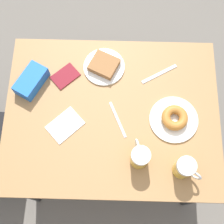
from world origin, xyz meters
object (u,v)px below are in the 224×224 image
Objects in this scene: napkin_folded at (65,125)px; blue_pouch at (31,81)px; passport_near_edge at (65,76)px; plate_with_cake at (104,66)px; fork at (118,120)px; beer_mug_center at (140,157)px; knife at (159,74)px; plate_with_donut at (174,119)px; beer_mug_left at (185,168)px.

blue_pouch is at bearing 39.90° from napkin_folded.
passport_near_edge is at bearing -74.27° from blue_pouch.
plate_with_cake reaches higher than fork.
knife is (0.43, -0.10, -0.06)m from beer_mug_center.
plate_with_cake is 1.33× the size of passport_near_edge.
plate_with_donut is at bearing -103.83° from blue_pouch.
plate_with_cake is 0.62m from beer_mug_left.
beer_mug_center is at bearing -159.53° from plate_with_cake.
beer_mug_center is at bearing 166.50° from knife.
passport_near_edge is at bearing 50.98° from beer_mug_left.
beer_mug_center is 0.82× the size of passport_near_edge.
beer_mug_center is at bearing 139.50° from plate_with_donut.
fork is at bearing 140.34° from knife.
plate_with_cake is at bearing -29.25° from napkin_folded.
fork is 0.31m from knife.
plate_with_cake is at bearing 83.72° from knife.
passport_near_edge is (-0.02, 0.46, 0.00)m from knife.
knife is 0.46m from passport_near_edge.
beer_mug_center is at bearing -113.91° from napkin_folded.
beer_mug_left reaches higher than fork.
plate_with_donut reaches higher than fork.
beer_mug_left is 0.57m from napkin_folded.
napkin_folded is at bearing 121.80° from knife.
plate_with_cake is 1.16× the size of fork.
passport_near_edge reaches higher than fork.
beer_mug_left is 0.48m from knife.
knife is (-0.03, -0.27, -0.01)m from plate_with_cake.
beer_mug_left is 0.71m from passport_near_edge.
blue_pouch is (0.21, 0.17, 0.03)m from napkin_folded.
beer_mug_center reaches higher than fork.
blue_pouch is (0.36, 0.51, -0.03)m from beer_mug_center.
napkin_folded and fork have the same top height.
fork is 1.15× the size of passport_near_edge.
plate_with_donut is at bearing -40.50° from beer_mug_center.
blue_pouch is at bearing 96.34° from knife.
passport_near_edge is at bearing 106.22° from plate_with_cake.
blue_pouch is (-0.07, 0.62, 0.03)m from knife.
blue_pouch is at bearing 106.00° from plate_with_cake.
plate_with_cake is at bearing 35.80° from beer_mug_left.
blue_pouch reaches higher than napkin_folded.
beer_mug_center is 0.64× the size of blue_pouch.
plate_with_donut is 0.51m from napkin_folded.
knife is 1.17× the size of passport_near_edge.
napkin_folded is 0.27m from blue_pouch.
knife is at bearing 10.59° from beer_mug_left.
fork is 0.91× the size of blue_pouch.
passport_near_edge is at bearing 50.43° from fork.
plate_with_donut is at bearing -111.93° from passport_near_edge.
plate_with_cake is at bearing 20.47° from beer_mug_center.
napkin_folded is at bearing -140.10° from blue_pouch.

